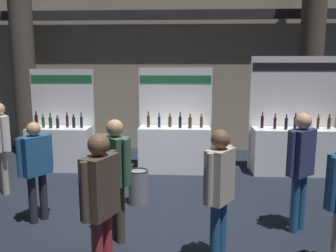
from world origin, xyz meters
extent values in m
plane|color=black|center=(0.00, 0.00, 0.00)|extent=(24.58, 24.58, 0.00)
cube|color=tan|center=(0.00, 4.43, 3.36)|extent=(12.29, 0.25, 6.73)
cube|color=#2D2D33|center=(0.00, 4.13, 3.70)|extent=(12.29, 0.20, 0.24)
cylinder|color=#51473D|center=(-3.64, 3.44, 3.04)|extent=(0.58, 0.58, 6.08)
cylinder|color=#51473D|center=(3.64, 3.44, 3.04)|extent=(0.58, 0.58, 6.08)
cube|color=white|center=(-2.34, 2.18, 0.49)|extent=(1.42, 0.60, 0.98)
cube|color=white|center=(-2.34, 2.52, 1.15)|extent=(1.49, 0.04, 2.31)
cube|color=#1E6638|center=(-2.34, 2.49, 2.08)|extent=(1.44, 0.01, 0.18)
cylinder|color=black|center=(-2.88, 2.24, 1.12)|extent=(0.08, 0.08, 0.28)
cylinder|color=black|center=(-2.88, 2.24, 1.30)|extent=(0.03, 0.03, 0.07)
cylinder|color=black|center=(-2.88, 2.24, 1.34)|extent=(0.03, 0.03, 0.02)
cylinder|color=#19381E|center=(-2.70, 2.19, 1.10)|extent=(0.06, 0.06, 0.23)
cylinder|color=#19381E|center=(-2.70, 2.19, 1.25)|extent=(0.03, 0.03, 0.06)
cylinder|color=gold|center=(-2.70, 2.19, 1.29)|extent=(0.03, 0.03, 0.02)
cylinder|color=#19381E|center=(-2.50, 2.11, 1.11)|extent=(0.07, 0.07, 0.24)
cylinder|color=#19381E|center=(-2.50, 2.11, 1.27)|extent=(0.03, 0.03, 0.09)
cylinder|color=black|center=(-2.50, 2.11, 1.32)|extent=(0.03, 0.03, 0.02)
cylinder|color=black|center=(-2.34, 2.12, 1.10)|extent=(0.07, 0.07, 0.23)
cylinder|color=black|center=(-2.34, 2.12, 1.24)|extent=(0.03, 0.03, 0.07)
cylinder|color=gold|center=(-2.34, 2.12, 1.29)|extent=(0.03, 0.03, 0.02)
cylinder|color=black|center=(-2.16, 2.25, 1.12)|extent=(0.06, 0.06, 0.27)
cylinder|color=black|center=(-2.16, 2.25, 1.29)|extent=(0.03, 0.03, 0.07)
cylinder|color=gold|center=(-2.16, 2.25, 1.34)|extent=(0.03, 0.03, 0.02)
cylinder|color=black|center=(-1.99, 2.20, 1.10)|extent=(0.07, 0.07, 0.24)
cylinder|color=black|center=(-1.99, 2.20, 1.25)|extent=(0.03, 0.03, 0.06)
cylinder|color=gold|center=(-1.99, 2.20, 1.29)|extent=(0.03, 0.03, 0.02)
cylinder|color=black|center=(-1.81, 2.18, 1.11)|extent=(0.06, 0.06, 0.25)
cylinder|color=black|center=(-1.81, 2.18, 1.28)|extent=(0.03, 0.03, 0.08)
cylinder|color=red|center=(-1.81, 2.18, 1.33)|extent=(0.03, 0.03, 0.02)
cube|color=white|center=(0.32, 2.17, 0.51)|extent=(1.60, 0.60, 1.02)
cube|color=white|center=(0.32, 2.51, 1.17)|extent=(1.68, 0.04, 2.34)
cube|color=#1E6638|center=(0.32, 2.48, 2.08)|extent=(1.64, 0.01, 0.18)
cylinder|color=#472D14|center=(-0.27, 2.15, 1.15)|extent=(0.07, 0.07, 0.26)
cylinder|color=#472D14|center=(-0.27, 2.15, 1.32)|extent=(0.03, 0.03, 0.08)
cylinder|color=red|center=(-0.27, 2.15, 1.37)|extent=(0.03, 0.03, 0.02)
cylinder|color=black|center=(-0.03, 2.14, 1.14)|extent=(0.06, 0.06, 0.24)
cylinder|color=black|center=(-0.03, 2.14, 1.29)|extent=(0.03, 0.03, 0.07)
cylinder|color=black|center=(-0.03, 2.14, 1.34)|extent=(0.03, 0.03, 0.02)
cylinder|color=#472D14|center=(0.21, 2.19, 1.14)|extent=(0.07, 0.07, 0.23)
cylinder|color=#472D14|center=(0.21, 2.19, 1.29)|extent=(0.03, 0.03, 0.07)
cylinder|color=gold|center=(0.21, 2.19, 1.33)|extent=(0.03, 0.03, 0.02)
cylinder|color=black|center=(0.45, 2.11, 1.15)|extent=(0.07, 0.07, 0.25)
cylinder|color=black|center=(0.45, 2.11, 1.31)|extent=(0.03, 0.03, 0.08)
cylinder|color=red|center=(0.45, 2.11, 1.36)|extent=(0.03, 0.03, 0.02)
cylinder|color=#472D14|center=(0.67, 2.08, 1.14)|extent=(0.08, 0.08, 0.24)
cylinder|color=#472D14|center=(0.67, 2.08, 1.30)|extent=(0.03, 0.03, 0.07)
cylinder|color=gold|center=(0.67, 2.08, 1.34)|extent=(0.03, 0.03, 0.02)
cylinder|color=#472D14|center=(0.92, 2.18, 1.14)|extent=(0.07, 0.07, 0.23)
cylinder|color=#472D14|center=(0.92, 2.18, 1.28)|extent=(0.03, 0.03, 0.06)
cylinder|color=red|center=(0.92, 2.18, 1.32)|extent=(0.03, 0.03, 0.02)
cube|color=white|center=(2.99, 2.14, 0.51)|extent=(1.84, 0.60, 1.02)
cube|color=white|center=(2.99, 2.48, 1.30)|extent=(1.93, 0.04, 2.60)
cube|color=black|center=(2.99, 2.46, 2.36)|extent=(1.88, 0.01, 0.18)
cylinder|color=black|center=(2.27, 2.21, 1.15)|extent=(0.07, 0.07, 0.27)
cylinder|color=black|center=(2.27, 2.21, 1.33)|extent=(0.03, 0.03, 0.08)
cylinder|color=gold|center=(2.27, 2.21, 1.38)|extent=(0.03, 0.03, 0.02)
cylinder|color=black|center=(2.53, 2.11, 1.14)|extent=(0.06, 0.06, 0.25)
cylinder|color=black|center=(2.53, 2.11, 1.31)|extent=(0.03, 0.03, 0.09)
cylinder|color=gold|center=(2.53, 2.11, 1.36)|extent=(0.03, 0.03, 0.02)
cylinder|color=black|center=(2.75, 2.04, 1.14)|extent=(0.07, 0.07, 0.25)
cylinder|color=black|center=(2.75, 2.04, 1.30)|extent=(0.03, 0.03, 0.07)
cylinder|color=red|center=(2.75, 2.04, 1.35)|extent=(0.03, 0.03, 0.02)
cylinder|color=black|center=(2.98, 2.15, 1.15)|extent=(0.07, 0.07, 0.26)
cylinder|color=black|center=(2.98, 2.15, 1.32)|extent=(0.03, 0.03, 0.07)
cylinder|color=red|center=(2.98, 2.15, 1.36)|extent=(0.03, 0.03, 0.02)
cylinder|color=black|center=(3.22, 2.07, 1.15)|extent=(0.06, 0.06, 0.27)
cylinder|color=black|center=(3.22, 2.07, 1.33)|extent=(0.03, 0.03, 0.08)
cylinder|color=gold|center=(3.22, 2.07, 1.38)|extent=(0.03, 0.03, 0.02)
cylinder|color=#472D14|center=(3.48, 2.17, 1.14)|extent=(0.06, 0.06, 0.25)
cylinder|color=#472D14|center=(3.48, 2.17, 1.30)|extent=(0.03, 0.03, 0.07)
cylinder|color=gold|center=(3.48, 2.17, 1.34)|extent=(0.03, 0.03, 0.02)
cylinder|color=#472D14|center=(3.71, 2.17, 1.14)|extent=(0.07, 0.07, 0.24)
cylinder|color=#472D14|center=(3.71, 2.17, 1.30)|extent=(0.03, 0.03, 0.07)
cylinder|color=red|center=(3.71, 2.17, 1.34)|extent=(0.03, 0.03, 0.02)
cylinder|color=slate|center=(-0.24, 0.22, 0.29)|extent=(0.35, 0.35, 0.59)
torus|color=black|center=(-0.24, 0.22, 0.60)|extent=(0.35, 0.35, 0.02)
cylinder|color=#ADA393|center=(-2.92, 0.64, 0.42)|extent=(0.12, 0.12, 0.84)
cylinder|color=#ADA393|center=(-2.81, 0.52, 0.42)|extent=(0.12, 0.12, 0.84)
cube|color=silver|center=(-2.86, 0.58, 1.17)|extent=(0.43, 0.43, 0.66)
cylinder|color=silver|center=(-2.71, 0.41, 1.18)|extent=(0.08, 0.08, 0.63)
cylinder|color=#23232D|center=(-1.66, -0.50, 0.38)|extent=(0.12, 0.12, 0.76)
cylinder|color=#23232D|center=(-1.77, -0.66, 0.38)|extent=(0.12, 0.12, 0.76)
cube|color=navy|center=(-1.71, -0.58, 1.07)|extent=(0.44, 0.49, 0.60)
sphere|color=tan|center=(-1.71, -0.58, 1.48)|extent=(0.21, 0.21, 0.21)
cylinder|color=navy|center=(-1.56, -0.36, 1.08)|extent=(0.08, 0.08, 0.57)
cylinder|color=navy|center=(-1.86, -0.79, 1.08)|extent=(0.08, 0.08, 0.57)
cylinder|color=navy|center=(1.04, -1.62, 0.41)|extent=(0.12, 0.12, 0.82)
cylinder|color=navy|center=(0.95, -1.76, 0.41)|extent=(0.12, 0.12, 0.82)
cube|color=#ADA393|center=(0.99, -1.69, 1.15)|extent=(0.39, 0.44, 0.65)
sphere|color=brown|center=(0.99, -1.69, 1.59)|extent=(0.23, 0.23, 0.23)
cylinder|color=#ADA393|center=(1.12, -1.49, 1.16)|extent=(0.08, 0.08, 0.62)
cylinder|color=#ADA393|center=(0.87, -1.89, 1.16)|extent=(0.08, 0.08, 0.62)
cylinder|color=maroon|center=(-0.28, -2.13, 0.42)|extent=(0.12, 0.12, 0.84)
cube|color=#47382D|center=(-0.31, -2.20, 1.18)|extent=(0.37, 0.47, 0.67)
sphere|color=brown|center=(-0.31, -2.20, 1.63)|extent=(0.23, 0.23, 0.23)
cylinder|color=#47382D|center=(-0.41, -2.44, 1.19)|extent=(0.08, 0.08, 0.63)
cylinder|color=#47382D|center=(-0.21, -1.97, 1.19)|extent=(0.08, 0.08, 0.63)
cylinder|color=#47382D|center=(-0.42, -1.07, 0.42)|extent=(0.12, 0.12, 0.83)
cylinder|color=#47382D|center=(-0.30, -1.19, 0.42)|extent=(0.12, 0.12, 0.83)
cube|color=#33563D|center=(-0.36, -1.13, 1.16)|extent=(0.44, 0.43, 0.66)
sphere|color=tan|center=(-0.36, -1.13, 1.61)|extent=(0.23, 0.23, 0.23)
cylinder|color=#33563D|center=(-0.53, -0.97, 1.18)|extent=(0.08, 0.08, 0.62)
cylinder|color=#33563D|center=(-0.19, -1.29, 1.18)|extent=(0.08, 0.08, 0.62)
cylinder|color=#ADA393|center=(2.34, -1.85, 0.41)|extent=(0.12, 0.12, 0.81)
cylinder|color=navy|center=(2.20, -1.94, 1.15)|extent=(0.08, 0.08, 0.61)
cylinder|color=navy|center=(2.31, -0.64, 0.43)|extent=(0.12, 0.12, 0.85)
cylinder|color=navy|center=(2.18, -0.75, 0.43)|extent=(0.12, 0.12, 0.85)
cube|color=navy|center=(2.24, -0.69, 1.19)|extent=(0.44, 0.42, 0.68)
sphere|color=tan|center=(2.24, -0.69, 1.65)|extent=(0.23, 0.23, 0.23)
cylinder|color=navy|center=(2.43, -0.53, 1.21)|extent=(0.08, 0.08, 0.64)
cylinder|color=navy|center=(2.06, -0.85, 1.21)|extent=(0.08, 0.08, 0.64)
camera|label=1|loc=(0.61, -5.81, 2.48)|focal=38.58mm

